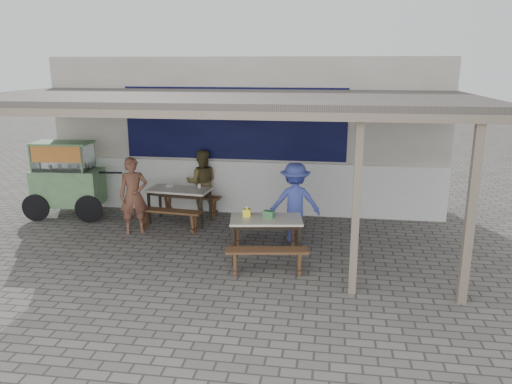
{
  "coord_description": "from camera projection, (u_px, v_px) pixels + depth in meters",
  "views": [
    {
      "loc": [
        1.96,
        -7.95,
        3.35
      ],
      "look_at": [
        0.61,
        0.9,
        1.04
      ],
      "focal_mm": 35.0,
      "sensor_mm": 36.0,
      "label": 1
    }
  ],
  "objects": [
    {
      "name": "table_left",
      "position": [
        179.0,
        193.0,
        10.68
      ],
      "size": [
        1.37,
        0.8,
        0.75
      ],
      "rotation": [
        0.0,
        0.0,
        -0.11
      ],
      "color": "white",
      "rests_on": "ground"
    },
    {
      "name": "bench_right_street",
      "position": [
        267.0,
        256.0,
        8.06
      ],
      "size": [
        1.37,
        0.48,
        0.45
      ],
      "rotation": [
        0.0,
        0.0,
        0.16
      ],
      "color": "brown",
      "rests_on": "ground"
    },
    {
      "name": "warung_roof",
      "position": [
        223.0,
        100.0,
        8.91
      ],
      "size": [
        9.0,
        4.21,
        2.81
      ],
      "color": "#504A44",
      "rests_on": "ground"
    },
    {
      "name": "bench_right_wall",
      "position": [
        265.0,
        228.0,
        9.43
      ],
      "size": [
        1.37,
        0.48,
        0.45
      ],
      "rotation": [
        0.0,
        0.0,
        0.16
      ],
      "color": "brown",
      "rests_on": "ground"
    },
    {
      "name": "bench_left_street",
      "position": [
        169.0,
        215.0,
        10.21
      ],
      "size": [
        1.43,
        0.43,
        0.45
      ],
      "rotation": [
        0.0,
        0.0,
        -0.11
      ],
      "color": "brown",
      "rests_on": "ground"
    },
    {
      "name": "condiment_jar",
      "position": [
        199.0,
        186.0,
        10.76
      ],
      "size": [
        0.07,
        0.07,
        0.08
      ],
      "primitive_type": "cylinder",
      "color": "silver",
      "rests_on": "table_left"
    },
    {
      "name": "donation_box",
      "position": [
        269.0,
        214.0,
        8.68
      ],
      "size": [
        0.2,
        0.15,
        0.12
      ],
      "primitive_type": "cube",
      "rotation": [
        0.0,
        0.0,
        -0.2
      ],
      "color": "#347640",
      "rests_on": "table_right"
    },
    {
      "name": "condiment_bowl",
      "position": [
        169.0,
        185.0,
        10.86
      ],
      "size": [
        0.28,
        0.28,
        0.05
      ],
      "primitive_type": "imported",
      "rotation": [
        0.0,
        0.0,
        0.42
      ],
      "color": "silver",
      "rests_on": "table_left"
    },
    {
      "name": "vendor_cart",
      "position": [
        67.0,
        177.0,
        11.04
      ],
      "size": [
        2.1,
        0.94,
        1.69
      ],
      "rotation": [
        0.0,
        0.0,
        0.08
      ],
      "color": "#78A46D",
      "rests_on": "ground"
    },
    {
      "name": "patron_wall_side",
      "position": [
        202.0,
        182.0,
        11.31
      ],
      "size": [
        0.81,
        0.69,
        1.48
      ],
      "primitive_type": "imported",
      "rotation": [
        0.0,
        0.0,
        3.34
      ],
      "color": "brown",
      "rests_on": "ground"
    },
    {
      "name": "table_right",
      "position": [
        266.0,
        223.0,
        8.66
      ],
      "size": [
        1.33,
        0.89,
        0.75
      ],
      "rotation": [
        0.0,
        0.0,
        0.16
      ],
      "color": "white",
      "rests_on": "ground"
    },
    {
      "name": "ground",
      "position": [
        214.0,
        261.0,
        8.73
      ],
      "size": [
        60.0,
        60.0,
        0.0
      ],
      "primitive_type": "plane",
      "color": "#635F59",
      "rests_on": "ground"
    },
    {
      "name": "patron_right_table",
      "position": [
        295.0,
        202.0,
        9.58
      ],
      "size": [
        1.08,
        0.73,
        1.54
      ],
      "primitive_type": "imported",
      "rotation": [
        0.0,
        0.0,
        3.32
      ],
      "color": "#4351B8",
      "rests_on": "ground"
    },
    {
      "name": "bench_left_wall",
      "position": [
        190.0,
        200.0,
        11.32
      ],
      "size": [
        1.43,
        0.43,
        0.45
      ],
      "rotation": [
        0.0,
        0.0,
        -0.11
      ],
      "color": "brown",
      "rests_on": "ground"
    },
    {
      "name": "tissue_box",
      "position": [
        247.0,
        213.0,
        8.75
      ],
      "size": [
        0.14,
        0.14,
        0.13
      ],
      "primitive_type": "cube",
      "rotation": [
        0.0,
        0.0,
        0.04
      ],
      "color": "yellow",
      "rests_on": "table_right"
    },
    {
      "name": "back_wall",
      "position": [
        247.0,
        135.0,
        11.73
      ],
      "size": [
        9.0,
        1.28,
        3.5
      ],
      "color": "beige",
      "rests_on": "ground"
    },
    {
      "name": "patron_street_side",
      "position": [
        134.0,
        196.0,
        10.02
      ],
      "size": [
        0.67,
        0.57,
        1.55
      ],
      "primitive_type": "imported",
      "rotation": [
        0.0,
        0.0,
        0.42
      ],
      "color": "brown",
      "rests_on": "ground"
    }
  ]
}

